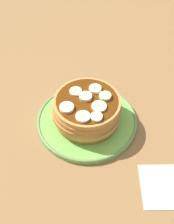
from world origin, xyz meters
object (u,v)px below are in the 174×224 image
Objects in this scene: pancake_stack at (86,110)px; banana_slice_2 at (99,107)px; banana_slice_3 at (67,108)px; banana_slice_4 at (95,89)px; plate at (87,121)px; banana_slice_0 at (86,97)px; banana_slice_1 at (76,92)px; banana_slice_6 at (105,96)px; banana_slice_7 at (83,117)px; napkin at (166,186)px; banana_slice_5 at (97,117)px.

banana_slice_2 is (2.01, -3.23, 3.75)cm from pancake_stack.
banana_slice_4 is (8.56, 3.39, -0.03)cm from banana_slice_3.
plate is 8.26× the size of banana_slice_0.
banana_slice_2 is at bearing -63.09° from banana_slice_1.
pancake_stack is 5.68× the size of banana_slice_1.
banana_slice_6 is (9.82, 0.13, 0.03)cm from banana_slice_3.
banana_slice_4 is 9.48cm from banana_slice_7.
napkin is (6.32, -25.97, -8.50)cm from banana_slice_4.
banana_slice_0 is 4.60cm from banana_slice_6.
banana_slice_5 is (0.40, -5.98, 3.79)cm from pancake_stack.
napkin is (12.33, -18.64, -8.50)cm from banana_slice_7.
banana_slice_5 is 0.26× the size of napkin.
banana_slice_3 and banana_slice_7 have the same top height.
banana_slice_5 is at bearing -42.44° from banana_slice_3.
banana_slice_6 reaches higher than banana_slice_2.
banana_slice_1 is 1.06× the size of banana_slice_5.
banana_slice_1 is 0.28× the size of napkin.
banana_slice_4 is 28.05cm from napkin.
plate is 25.21cm from napkin.
banana_slice_2 is at bearing 59.69° from banana_slice_5.
pancake_stack is 6.52cm from banana_slice_3.
banana_slice_7 is 23.91cm from napkin.
pancake_stack reaches higher than plate.
plate is 7.17× the size of banana_slice_2.
banana_slice_2 is 1.05× the size of banana_slice_3.
banana_slice_1 is 1.03× the size of banana_slice_6.
banana_slice_2 is at bearing -103.40° from banana_slice_4.
banana_slice_6 reaches higher than napkin.
banana_slice_0 is 6.37cm from banana_slice_7.
banana_slice_5 is 3.25cm from banana_slice_7.
plate is 9.02× the size of banana_slice_5.
banana_slice_7 is at bearing -129.36° from banana_slice_4.
banana_slice_7 is at bearing -117.60° from banana_slice_0.
banana_slice_4 is at bearing 76.60° from banana_slice_2.
banana_slice_3 is 4.70cm from banana_slice_7.
banana_slice_4 reaches higher than banana_slice_2.
banana_slice_1 and banana_slice_5 have the same top height.
plate reaches higher than napkin.
plate is 7.56× the size of banana_slice_3.
pancake_stack is at bearing -68.14° from banana_slice_1.
banana_slice_4 is at bearing -11.25° from banana_slice_1.
banana_slice_7 is (-4.65, -1.59, 0.06)cm from banana_slice_2.
napkin is at bearing -69.20° from banana_slice_2.
banana_slice_3 is (-5.19, -0.88, 3.85)cm from pancake_stack.
banana_slice_3 is 7.57cm from banana_slice_5.
banana_slice_3 is at bearing -158.42° from banana_slice_4.
banana_slice_7 is at bearing -57.17° from banana_slice_3.
banana_slice_6 is at bearing -34.94° from banana_slice_1.
banana_slice_4 is (1.37, 5.74, 0.07)cm from banana_slice_2.
banana_slice_2 is at bearing -58.15° from pancake_stack.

